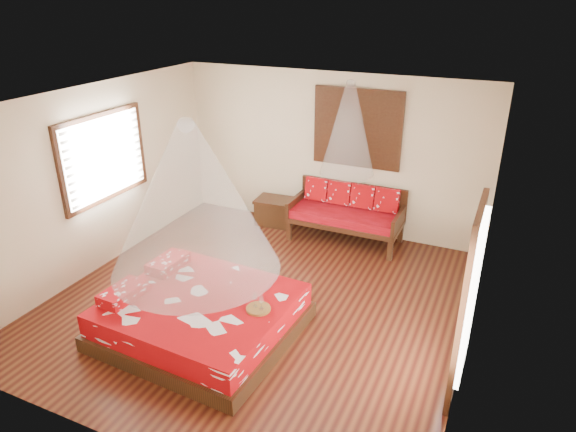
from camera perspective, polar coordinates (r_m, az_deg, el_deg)
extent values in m
cube|color=black|center=(7.35, -3.13, -9.44)|extent=(5.50, 5.50, 0.02)
cube|color=silver|center=(6.26, -3.72, 12.66)|extent=(5.50, 5.50, 0.02)
cube|color=beige|center=(8.26, -20.65, 3.80)|extent=(0.02, 5.50, 2.80)
cube|color=beige|center=(6.02, 20.62, -3.62)|extent=(0.02, 5.50, 2.80)
cube|color=beige|center=(9.06, 4.77, 6.98)|extent=(5.50, 0.02, 2.80)
cube|color=beige|center=(4.73, -19.41, -11.39)|extent=(5.50, 0.02, 2.80)
cube|color=black|center=(6.77, -9.50, -11.94)|extent=(2.35, 2.15, 0.20)
cube|color=#980409|center=(6.63, -9.64, -10.18)|extent=(2.25, 2.05, 0.30)
cube|color=#980409|center=(6.74, -17.88, -8.18)|extent=(0.35, 0.61, 0.15)
cube|color=#980409|center=(7.27, -13.19, -5.14)|extent=(0.35, 0.61, 0.15)
cube|color=black|center=(8.93, 0.11, -1.40)|extent=(0.08, 0.08, 0.42)
cube|color=black|center=(8.42, 11.30, -3.54)|extent=(0.08, 0.08, 0.42)
cube|color=black|center=(9.54, 1.92, 0.30)|extent=(0.08, 0.08, 0.42)
cube|color=black|center=(9.07, 12.42, -1.58)|extent=(0.08, 0.08, 0.42)
cube|color=black|center=(8.87, 6.36, -0.51)|extent=(1.91, 0.85, 0.08)
cube|color=#7D0407|center=(8.83, 6.40, 0.14)|extent=(1.85, 0.79, 0.14)
cube|color=black|center=(9.10, 7.22, 2.06)|extent=(1.91, 0.06, 0.55)
cube|color=black|center=(9.10, 0.95, 1.39)|extent=(0.06, 0.85, 0.30)
cube|color=black|center=(8.60, 12.19, -0.58)|extent=(0.06, 0.85, 0.30)
cube|color=#980409|center=(9.15, 3.22, 2.97)|extent=(0.40, 0.20, 0.42)
cube|color=#980409|center=(9.02, 5.73, 2.56)|extent=(0.40, 0.20, 0.42)
cube|color=#980409|center=(8.90, 8.31, 2.13)|extent=(0.40, 0.20, 0.42)
cube|color=#980409|center=(8.81, 10.95, 1.69)|extent=(0.40, 0.20, 0.42)
cube|color=black|center=(9.54, -1.40, 0.39)|extent=(0.70, 0.52, 0.44)
cube|color=black|center=(9.45, -1.41, 1.74)|extent=(0.74, 0.57, 0.05)
cube|color=black|center=(8.75, 7.71, 9.64)|extent=(1.52, 0.06, 1.32)
cube|color=black|center=(8.74, 7.69, 9.62)|extent=(1.35, 0.04, 1.10)
cube|color=black|center=(8.28, -19.80, 6.16)|extent=(0.08, 1.74, 1.34)
cube|color=white|center=(8.25, -19.60, 6.14)|extent=(0.04, 1.54, 1.10)
cube|color=black|center=(5.66, 19.12, -9.29)|extent=(0.08, 1.02, 2.16)
cube|color=white|center=(5.61, 19.05, -8.40)|extent=(0.03, 0.82, 1.70)
cylinder|color=brown|center=(6.26, -3.31, -10.25)|extent=(0.30, 0.30, 0.03)
cone|color=white|center=(5.93, -10.63, 1.94)|extent=(2.00, 2.00, 1.80)
cone|color=white|center=(8.29, 6.76, 9.60)|extent=(0.88, 0.88, 1.50)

